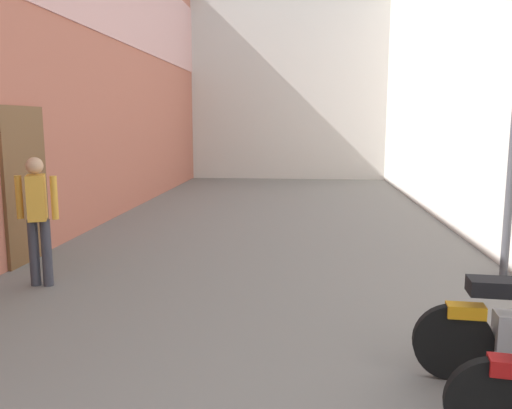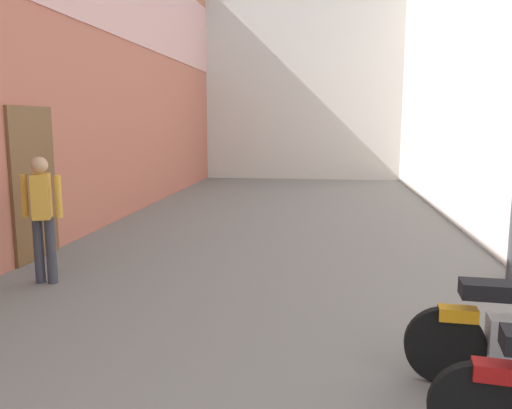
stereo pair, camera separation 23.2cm
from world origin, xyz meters
TOP-DOWN VIEW (x-y plane):
  - ground_plane at (0.00, 7.47)m, footprint 34.94×34.94m
  - building_left at (-3.53, 9.41)m, footprint 0.45×18.94m
  - building_right at (3.54, 9.47)m, footprint 0.45×18.94m
  - building_far_end at (0.00, 19.94)m, footprint 9.67×2.00m
  - pedestrian_further_down at (-2.58, 6.73)m, footprint 0.52×0.39m
  - street_lamp at (3.10, 7.63)m, footprint 0.79×0.18m

SIDE VIEW (x-z plane):
  - ground_plane at x=0.00m, z-range 0.00..0.00m
  - pedestrian_further_down at x=-2.58m, z-range 0.13..1.70m
  - street_lamp at x=3.10m, z-range 0.39..4.94m
  - building_far_end at x=0.00m, z-range 0.00..6.51m
  - building_left at x=-3.53m, z-range 0.02..6.56m
  - building_right at x=3.54m, z-range 0.00..6.61m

